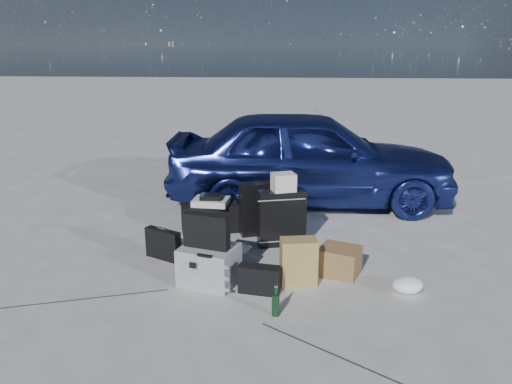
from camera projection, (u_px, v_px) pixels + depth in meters
ground at (242, 281)px, 4.74m from camera, size 60.00×60.00×0.00m
car at (310, 157)px, 6.90m from camera, size 3.95×1.72×1.33m
pelican_case at (209, 265)px, 4.66m from camera, size 0.60×0.53×0.36m
laptop_bag at (207, 231)px, 4.55m from camera, size 0.44×0.22×0.32m
briefcase at (163, 244)px, 5.19m from camera, size 0.41×0.27×0.32m
suitcase_left at (261, 208)px, 5.84m from camera, size 0.51×0.33×0.63m
suitcase_right at (282, 218)px, 5.52m from camera, size 0.55×0.31×0.63m
white_carton at (283, 182)px, 5.41m from camera, size 0.29×0.26×0.19m
duffel_bag at (210, 218)px, 5.97m from camera, size 0.72×0.46×0.33m
flat_box_white at (211, 202)px, 5.90m from camera, size 0.43×0.34×0.07m
flat_box_black at (211, 197)px, 5.88m from camera, size 0.25×0.18×0.05m
kraft_bag at (299, 262)px, 4.63m from camera, size 0.36×0.25×0.44m
cardboard_box at (339, 261)px, 4.84m from camera, size 0.46×0.44×0.28m
plastic_bag at (408, 285)px, 4.50m from camera, size 0.34×0.32×0.15m
messenger_bag at (259, 279)px, 4.49m from camera, size 0.38×0.20×0.26m
green_bottle at (276, 301)px, 4.10m from camera, size 0.07×0.07×0.26m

